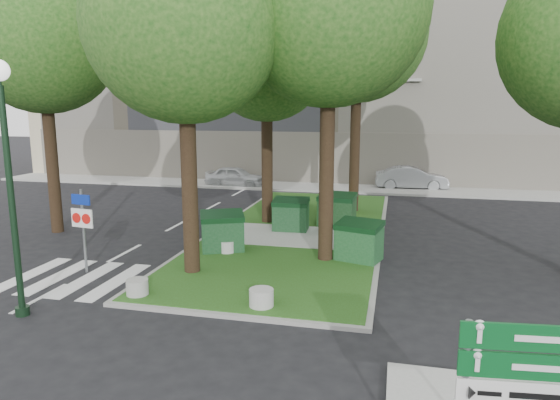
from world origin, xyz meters
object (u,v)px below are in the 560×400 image
(tree_median_far, at_px, (361,19))
(bollard_right, at_px, (261,298))
(tree_median_mid, at_px, (269,46))
(bollard_left, at_px, (137,287))
(dumpster_d, at_px, (359,241))
(dumpster_a, at_px, (222,231))
(dumpster_c, at_px, (337,210))
(car_silver, at_px, (411,178))
(litter_bin, at_px, (349,203))
(tree_median_near_left, at_px, (188,3))
(tree_street_left, at_px, (44,22))
(directional_sign, at_px, (516,398))
(car_white, at_px, (235,176))
(traffic_sign_pole, at_px, (83,220))
(bollard_mid, at_px, (227,246))
(dumpster_b, at_px, (291,215))
(street_lamp, at_px, (7,160))

(tree_median_far, xyz_separation_m, bollard_right, (-1.21, -11.56, -8.00))
(tree_median_mid, distance_m, bollard_left, 10.91)
(bollard_right, bearing_deg, dumpster_d, 65.02)
(dumpster_a, height_order, dumpster_c, dumpster_c)
(bollard_left, xyz_separation_m, car_silver, (6.99, 18.91, 0.36))
(bollard_right, bearing_deg, litter_bin, 84.93)
(tree_median_near_left, relative_size, tree_street_left, 0.96)
(directional_sign, relative_size, car_white, 0.68)
(car_white, bearing_deg, traffic_sign_pole, -174.59)
(tree_median_mid, distance_m, directional_sign, 16.24)
(bollard_mid, bearing_deg, traffic_sign_pole, -143.94)
(tree_median_near_left, relative_size, dumpster_c, 6.95)
(tree_median_far, relative_size, dumpster_b, 8.76)
(tree_median_mid, bearing_deg, dumpster_a, -96.10)
(tree_median_far, relative_size, bollard_left, 22.15)
(tree_street_left, height_order, bollard_mid, tree_street_left)
(bollard_right, distance_m, litter_bin, 11.09)
(tree_median_mid, height_order, directional_sign, tree_median_mid)
(dumpster_b, height_order, car_white, dumpster_b)
(car_silver, bearing_deg, bollard_mid, 154.24)
(bollard_left, xyz_separation_m, traffic_sign_pole, (-2.46, 1.52, 1.24))
(tree_street_left, relative_size, dumpster_d, 7.17)
(tree_median_far, xyz_separation_m, car_white, (-7.62, 6.00, -7.71))
(traffic_sign_pole, bearing_deg, bollard_left, -23.14)
(bollard_mid, xyz_separation_m, street_lamp, (-3.02, -5.49, 3.26))
(tree_median_far, bearing_deg, litter_bin, -114.52)
(bollard_right, relative_size, street_lamp, 0.10)
(dumpster_d, bearing_deg, tree_median_mid, 148.66)
(tree_street_left, height_order, street_lamp, tree_street_left)
(tree_median_far, distance_m, bollard_right, 14.11)
(tree_median_mid, relative_size, dumpster_a, 6.09)
(litter_bin, relative_size, directional_sign, 0.33)
(dumpster_a, xyz_separation_m, litter_bin, (3.43, 6.84, -0.21))
(tree_median_mid, relative_size, tree_street_left, 0.91)
(tree_median_far, relative_size, traffic_sign_pole, 4.92)
(bollard_mid, xyz_separation_m, litter_bin, (3.21, 7.05, 0.22))
(tree_median_far, bearing_deg, dumpster_a, -116.49)
(dumpster_b, height_order, bollard_mid, dumpster_b)
(bollard_left, distance_m, car_white, 17.86)
(tree_street_left, bearing_deg, street_lamp, -58.98)
(bollard_left, height_order, litter_bin, litter_bin)
(dumpster_c, relative_size, traffic_sign_pole, 0.62)
(tree_median_near_left, xyz_separation_m, tree_median_mid, (0.50, 6.50, -0.34))
(dumpster_b, relative_size, dumpster_c, 0.90)
(bollard_left, relative_size, directional_sign, 0.22)
(tree_median_far, bearing_deg, bollard_right, -96.00)
(bollard_left, bearing_deg, tree_street_left, 138.63)
(bollard_right, height_order, street_lamp, street_lamp)
(traffic_sign_pole, bearing_deg, litter_bin, 63.76)
(dumpster_a, xyz_separation_m, street_lamp, (-2.80, -5.69, 2.83))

